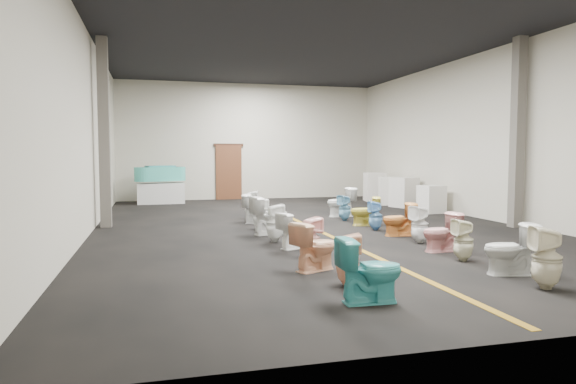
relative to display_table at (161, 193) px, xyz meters
name	(u,v)px	position (x,y,z in m)	size (l,w,h in m)	color
floor	(307,226)	(3.40, -6.86, -0.36)	(16.00, 16.00, 0.00)	black
ceiling	(308,39)	(3.40, -6.86, 4.14)	(16.00, 16.00, 0.00)	black
wall_back	(249,142)	(3.40, 1.14, 1.89)	(10.00, 10.00, 0.00)	#BCB6A1
wall_front	(561,98)	(3.40, -14.86, 1.89)	(10.00, 10.00, 0.00)	#BCB6A1
wall_left	(88,131)	(-1.60, -6.86, 1.89)	(16.00, 16.00, 0.00)	#BCB6A1
wall_right	(487,135)	(8.40, -6.86, 1.89)	(16.00, 16.00, 0.00)	#BCB6A1
aisle_stripe	(307,225)	(3.40, -6.86, -0.36)	(0.12, 15.60, 0.01)	#815A12
back_door	(229,172)	(2.60, 1.08, 0.69)	(1.00, 0.10, 2.10)	#562D19
door_frame	(229,145)	(2.60, 1.09, 1.76)	(1.15, 0.08, 0.10)	#331C11
column_left	(104,133)	(-1.35, -5.86, 1.89)	(0.25, 0.25, 4.50)	#59544C
column_right	(518,133)	(8.15, -8.36, 1.89)	(0.25, 0.25, 4.50)	#59544C
display_table	(161,193)	(0.00, 0.00, 0.00)	(1.63, 0.81, 0.72)	silver
bathtub	(160,173)	(0.00, 0.00, 0.71)	(1.79, 1.06, 0.55)	teal
appliance_crate_a	(431,199)	(7.80, -5.13, 0.05)	(0.64, 0.64, 0.82)	silver
appliance_crate_b	(404,192)	(7.80, -3.38, 0.13)	(0.72, 0.72, 0.98)	silver
appliance_crate_c	(391,191)	(7.80, -2.45, 0.11)	(0.84, 0.84, 0.95)	white
appliance_crate_d	(375,187)	(7.80, -1.06, 0.17)	(0.74, 0.74, 1.06)	silver
toilet_left_0	(370,270)	(2.21, -13.33, 0.03)	(0.43, 0.76, 0.77)	teal
toilet_left_1	(348,260)	(2.25, -12.52, -0.01)	(0.31, 0.32, 0.70)	#EEB18C
toilet_left_2	(315,246)	(2.10, -11.57, 0.01)	(0.41, 0.72, 0.74)	#FAB98E
toilet_left_3	(311,238)	(2.29, -10.74, -0.01)	(0.32, 0.32, 0.70)	#EEABA3
toilet_left_4	(295,230)	(2.29, -9.74, -0.03)	(0.38, 0.66, 0.67)	white
toilet_left_5	(275,223)	(2.09, -8.95, 0.02)	(0.34, 0.35, 0.76)	white
toilet_left_6	(270,215)	(2.21, -7.99, 0.05)	(0.46, 0.81, 0.83)	white
toilet_left_7	(260,214)	(2.15, -7.19, -0.01)	(0.32, 0.33, 0.71)	white
toilet_left_8	(258,209)	(2.29, -6.18, 0.01)	(0.41, 0.73, 0.74)	silver
toilet_left_9	(251,205)	(2.29, -5.33, 0.02)	(0.35, 0.35, 0.77)	white
toilet_right_0	(547,258)	(4.66, -13.35, 0.05)	(0.37, 0.38, 0.82)	beige
toilet_right_1	(510,249)	(4.74, -12.55, 0.01)	(0.42, 0.73, 0.75)	silver
toilet_right_2	(463,240)	(4.64, -11.54, -0.01)	(0.31, 0.32, 0.69)	beige
toilet_right_3	(441,232)	(4.74, -10.71, -0.01)	(0.39, 0.69, 0.70)	pink
toilet_right_4	(420,224)	(4.82, -9.80, 0.01)	(0.33, 0.34, 0.74)	white
toilet_right_5	(399,219)	(4.83, -8.88, -0.01)	(0.40, 0.69, 0.71)	orange
toilet_right_6	(376,216)	(4.70, -7.99, -0.02)	(0.31, 0.31, 0.68)	#6FABDD
toilet_right_7	(365,211)	(4.77, -7.22, 0.00)	(0.40, 0.70, 0.71)	gold
toilet_right_8	(345,208)	(4.63, -6.19, -0.02)	(0.31, 0.31, 0.68)	#75B5D7
toilet_right_9	(341,202)	(4.85, -5.33, 0.05)	(0.45, 0.80, 0.81)	white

